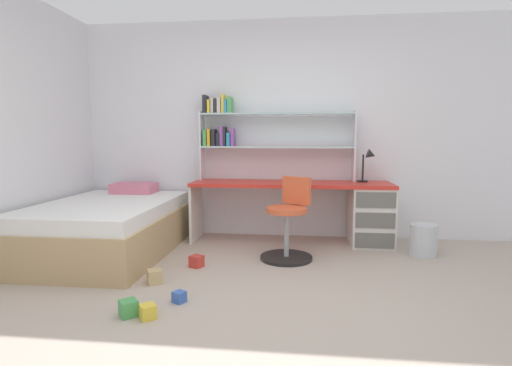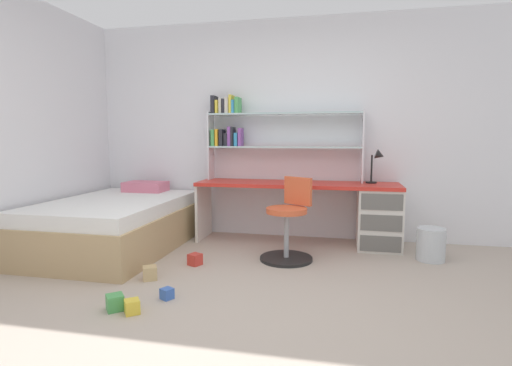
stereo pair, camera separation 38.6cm
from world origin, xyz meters
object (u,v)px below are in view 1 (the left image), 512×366
Objects in this scene: bookshelf_hutch at (251,129)px; bed_platform at (108,227)px; toy_block_green_2 at (129,308)px; toy_block_blue_4 at (179,297)px; swivel_chair at (288,227)px; desk at (344,208)px; toy_block_red_0 at (197,261)px; toy_block_natural_3 at (155,277)px; waste_bin at (423,240)px; desk_lamp at (369,160)px; toy_block_yellow_1 at (148,312)px.

bookshelf_hutch is 1.93m from bed_platform.
toy_block_green_2 is 0.37m from toy_block_blue_4.
swivel_chair is 1.42m from toy_block_blue_4.
desk is at bearing 14.67° from bed_platform.
swivel_chair is 0.43× the size of bed_platform.
toy_block_natural_3 is (-0.24, -0.45, 0.00)m from toy_block_red_0.
bed_platform is 1.13m from toy_block_red_0.
bed_platform is at bearing -149.72° from bookshelf_hutch.
toy_block_green_2 is 0.61m from toy_block_natural_3.
toy_block_green_2 is (-1.03, -1.42, -0.27)m from swivel_chair.
bookshelf_hutch is at bearing 163.51° from waste_bin.
toy_block_blue_4 is (0.27, 0.26, -0.01)m from toy_block_green_2.
toy_block_blue_4 is at bearing -123.15° from swivel_chair.
toy_block_blue_4 is at bearing -98.11° from bookshelf_hutch.
toy_block_blue_4 is at bearing -45.64° from bed_platform.
bed_platform is 1.16m from toy_block_natural_3.
desk_lamp reaches higher than waste_bin.
toy_block_yellow_1 is (-0.04, -1.08, -0.01)m from toy_block_red_0.
bookshelf_hutch is at bearing 171.29° from desk.
swivel_chair reaches higher than toy_block_yellow_1.
bed_platform is 16.78× the size of toy_block_natural_3.
bookshelf_hutch is at bearing 30.28° from bed_platform.
waste_bin is at bearing 4.80° from bed_platform.
desk is 0.90m from swivel_chair.
waste_bin is (0.49, -0.47, -0.79)m from desk_lamp.
toy_block_blue_4 is (-0.76, -1.16, -0.29)m from swivel_chair.
desk is at bearing 34.68° from toy_block_red_0.
toy_block_blue_4 is (-0.28, -1.98, -1.27)m from bookshelf_hutch.
toy_block_green_2 is (-1.65, -2.07, -0.35)m from desk.
bed_platform is 3.28m from waste_bin.
swivel_chair is at bearing -133.63° from desk.
toy_block_red_0 is (-2.22, -0.63, -0.11)m from waste_bin.
waste_bin is (1.38, 0.27, -0.16)m from swivel_chair.
toy_block_natural_3 is (-0.05, 0.61, 0.00)m from toy_block_green_2.
toy_block_red_0 is at bearing -147.65° from desk_lamp.
toy_block_red_0 is at bearing -164.19° from waste_bin.
swivel_chair is at bearing 56.85° from toy_block_blue_4.
waste_bin is (1.86, -0.55, -1.14)m from bookshelf_hutch.
swivel_chair is 7.38× the size of toy_block_green_2.
bookshelf_hutch is 2.62m from toy_block_yellow_1.
toy_block_green_2 is at bearing -136.58° from toy_block_blue_4.
bookshelf_hutch is at bearing 176.61° from desk_lamp.
bookshelf_hutch is 2.25m from waste_bin.
bookshelf_hutch is 1.42m from desk_lamp.
desk is 23.61× the size of toy_block_yellow_1.
toy_block_red_0 is at bearing 79.91° from toy_block_green_2.
bed_platform is at bearing 121.26° from toy_block_green_2.
desk_lamp is at bearing 48.28° from toy_block_green_2.
toy_block_green_2 is at bearing -100.09° from toy_block_red_0.
toy_block_natural_3 is at bearing 94.42° from toy_block_green_2.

